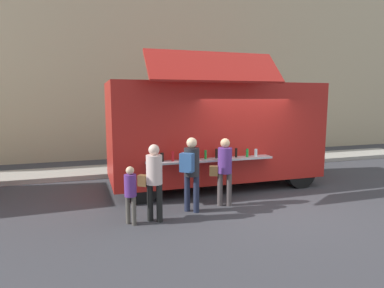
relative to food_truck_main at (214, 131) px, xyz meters
name	(u,v)px	position (x,y,z in m)	size (l,w,h in m)	color
ground_plane	(261,204)	(0.42, -1.96, -1.60)	(60.00, 60.00, 0.00)	#38383D
curb_strip	(71,173)	(-4.00, 2.62, -1.53)	(28.00, 1.60, 0.15)	#9E998E
building_behind	(92,30)	(-3.00, 6.52, 3.83)	(32.00, 2.40, 10.86)	tan
food_truck_main	(214,131)	(0.00, 0.00, 0.00)	(5.89, 3.07, 3.63)	#B2201A
trash_bin	(278,152)	(3.67, 2.32, -1.17)	(0.60, 0.60, 0.87)	#2E5E35
customer_front_ordering	(224,166)	(-0.49, -1.79, -0.65)	(0.52, 0.35, 1.60)	#4D4343
customer_mid_with_backpack	(191,167)	(-1.36, -1.97, -0.58)	(0.51, 0.52, 1.67)	#1F243A
customer_rear_waiting	(154,176)	(-2.25, -2.24, -0.65)	(0.48, 0.43, 1.60)	black
child_near_queue	(130,190)	(-2.73, -2.28, -0.89)	(0.24, 0.24, 1.19)	#4D4841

